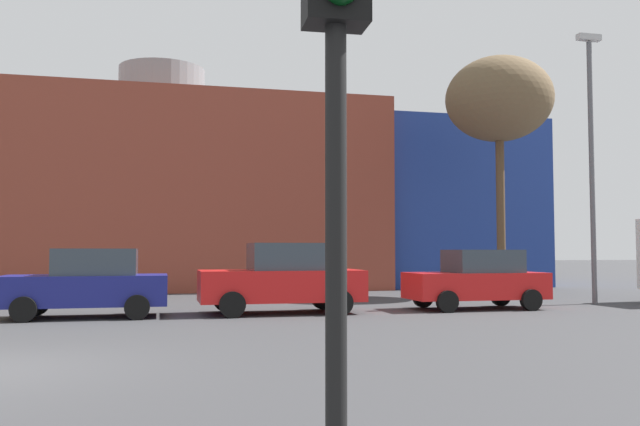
{
  "coord_description": "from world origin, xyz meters",
  "views": [
    {
      "loc": [
        2.49,
        -10.18,
        1.66
      ],
      "look_at": [
        7.15,
        9.27,
        2.8
      ],
      "focal_mm": 37.45,
      "sensor_mm": 36.0,
      "label": 1
    }
  ],
  "objects": [
    {
      "name": "parked_car_3",
      "position": [
        5.71,
        7.47,
        0.93
      ],
      "size": [
        4.32,
        2.12,
        1.87
      ],
      "rotation": [
        0.0,
        0.0,
        3.14
      ],
      "color": "red",
      "rests_on": "ground_plane"
    },
    {
      "name": "street_lamp",
      "position": [
        15.82,
        8.3,
        4.85
      ],
      "size": [
        0.8,
        0.24,
        8.62
      ],
      "color": "#59595E",
      "rests_on": "ground_plane"
    },
    {
      "name": "bare_tree_1",
      "position": [
        14.85,
        12.39,
        7.34
      ],
      "size": [
        4.0,
        4.0,
        8.99
      ],
      "color": "brown",
      "rests_on": "ground_plane"
    },
    {
      "name": "parked_car_2",
      "position": [
        0.75,
        7.47,
        0.86
      ],
      "size": [
        3.97,
        1.95,
        1.72
      ],
      "rotation": [
        0.0,
        0.0,
        3.14
      ],
      "color": "navy",
      "rests_on": "ground_plane"
    },
    {
      "name": "building_backdrop",
      "position": [
        2.48,
        22.03,
        4.11
      ],
      "size": [
        35.32,
        10.94,
        10.31
      ],
      "color": "brown",
      "rests_on": "ground_plane"
    },
    {
      "name": "parked_car_4",
      "position": [
        11.38,
        7.47,
        0.84
      ],
      "size": [
        3.92,
        1.93,
        1.7
      ],
      "rotation": [
        0.0,
        0.0,
        3.14
      ],
      "color": "red",
      "rests_on": "ground_plane"
    },
    {
      "name": "traffic_light_near_right",
      "position": [
        3.43,
        -6.66,
        2.81
      ],
      "size": [
        0.37,
        0.37,
        3.82
      ],
      "rotation": [
        0.0,
        0.0,
        -1.62
      ],
      "color": "black",
      "rests_on": "ground_plane"
    }
  ]
}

